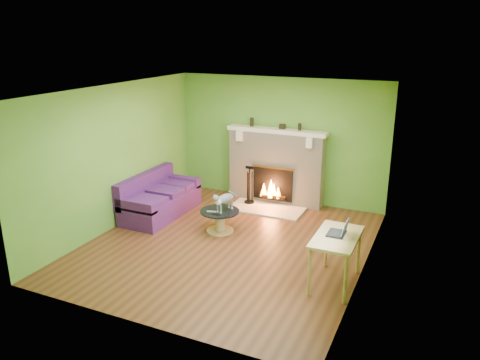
% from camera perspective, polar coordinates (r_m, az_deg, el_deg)
% --- Properties ---
extents(floor, '(5.00, 5.00, 0.00)m').
position_cam_1_polar(floor, '(8.06, -1.44, -7.83)').
color(floor, '#512A17').
rests_on(floor, ground).
extents(ceiling, '(5.00, 5.00, 0.00)m').
position_cam_1_polar(ceiling, '(7.32, -1.59, 10.86)').
color(ceiling, white).
rests_on(ceiling, wall_back).
extents(wall_back, '(5.00, 0.00, 5.00)m').
position_cam_1_polar(wall_back, '(9.83, 4.87, 4.86)').
color(wall_back, '#518D2E').
rests_on(wall_back, floor).
extents(wall_front, '(5.00, 0.00, 5.00)m').
position_cam_1_polar(wall_front, '(5.58, -12.81, -5.67)').
color(wall_front, '#518D2E').
rests_on(wall_front, floor).
extents(wall_left, '(0.00, 5.00, 5.00)m').
position_cam_1_polar(wall_left, '(8.77, -14.88, 2.76)').
color(wall_left, '#518D2E').
rests_on(wall_left, floor).
extents(wall_right, '(0.00, 5.00, 5.00)m').
position_cam_1_polar(wall_right, '(6.95, 15.43, -1.16)').
color(wall_right, '#518D2E').
rests_on(wall_right, floor).
extents(window_frame, '(0.00, 1.20, 1.20)m').
position_cam_1_polar(window_frame, '(6.03, 14.11, -1.43)').
color(window_frame, silver).
rests_on(window_frame, wall_right).
extents(window_pane, '(0.00, 1.06, 1.06)m').
position_cam_1_polar(window_pane, '(6.03, 14.03, -1.42)').
color(window_pane, white).
rests_on(window_pane, wall_right).
extents(fireplace, '(2.10, 0.46, 1.58)m').
position_cam_1_polar(fireplace, '(9.79, 4.42, 1.63)').
color(fireplace, '#C0B39F').
rests_on(fireplace, floor).
extents(hearth, '(1.50, 0.75, 0.03)m').
position_cam_1_polar(hearth, '(9.57, 3.25, -3.51)').
color(hearth, beige).
rests_on(hearth, floor).
extents(mantel, '(2.10, 0.28, 0.08)m').
position_cam_1_polar(mantel, '(9.59, 4.49, 6.01)').
color(mantel, silver).
rests_on(mantel, fireplace).
extents(sofa, '(0.85, 1.79, 0.80)m').
position_cam_1_polar(sofa, '(9.37, -9.89, -2.30)').
color(sofa, '#3C1757').
rests_on(sofa, floor).
extents(coffee_table, '(0.71, 0.71, 0.40)m').
position_cam_1_polar(coffee_table, '(8.47, -2.47, -4.82)').
color(coffee_table, tan).
rests_on(coffee_table, floor).
extents(desk, '(0.59, 1.01, 0.75)m').
position_cam_1_polar(desk, '(6.73, 11.68, -7.38)').
color(desk, tan).
rests_on(desk, floor).
extents(cat, '(0.38, 0.62, 0.37)m').
position_cam_1_polar(cat, '(8.35, -1.86, -2.56)').
color(cat, slate).
rests_on(cat, coffee_table).
extents(remote_silver, '(0.18, 0.09, 0.02)m').
position_cam_1_polar(remote_silver, '(8.35, -3.47, -3.87)').
color(remote_silver, gray).
rests_on(remote_silver, coffee_table).
extents(remote_black, '(0.16, 0.04, 0.02)m').
position_cam_1_polar(remote_black, '(8.25, -2.93, -4.14)').
color(remote_black, black).
rests_on(remote_black, coffee_table).
extents(laptop, '(0.28, 0.32, 0.24)m').
position_cam_1_polar(laptop, '(6.70, 11.72, -5.56)').
color(laptop, black).
rests_on(laptop, desk).
extents(fire_tools, '(0.21, 0.21, 0.80)m').
position_cam_1_polar(fire_tools, '(9.72, 1.15, -0.55)').
color(fire_tools, black).
rests_on(fire_tools, hearth).
extents(mantel_vase_left, '(0.08, 0.08, 0.18)m').
position_cam_1_polar(mantel_vase_left, '(9.79, 1.45, 7.08)').
color(mantel_vase_left, black).
rests_on(mantel_vase_left, mantel).
extents(mantel_vase_right, '(0.07, 0.07, 0.14)m').
position_cam_1_polar(mantel_vase_right, '(9.45, 7.28, 6.43)').
color(mantel_vase_right, black).
rests_on(mantel_vase_right, mantel).
extents(mantel_box, '(0.12, 0.08, 0.10)m').
position_cam_1_polar(mantel_box, '(9.56, 5.19, 6.51)').
color(mantel_box, black).
rests_on(mantel_box, mantel).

